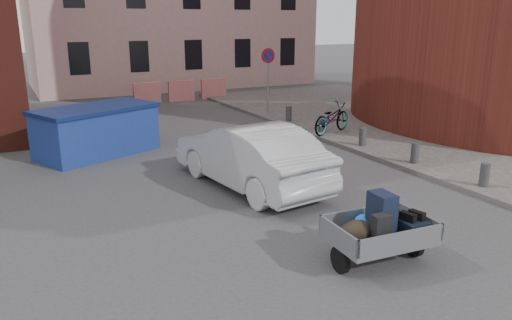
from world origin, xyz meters
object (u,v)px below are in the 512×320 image
dumpster (97,131)px  bicycle (332,118)px  trailer (379,229)px  silver_car (249,155)px

dumpster → bicycle: bearing=-32.5°
trailer → silver_car: silver_car is taller
trailer → bicycle: 9.32m
trailer → silver_car: (-0.07, 4.50, 0.16)m
dumpster → silver_car: 5.39m
trailer → silver_car: 4.51m
bicycle → trailer: bearing=127.6°
trailer → silver_car: size_ratio=0.40×
dumpster → bicycle: 7.64m
trailer → bicycle: size_ratio=0.94×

